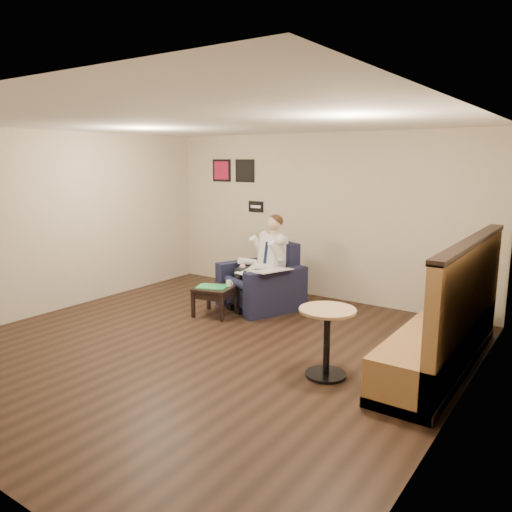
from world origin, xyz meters
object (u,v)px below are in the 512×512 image
Objects in this scene: side_table at (215,301)px; banquette at (442,304)px; seated_man at (253,265)px; smartphone at (222,284)px; cafe_table at (327,343)px; armchair at (261,276)px; green_folder at (212,287)px; coffee_mug at (229,283)px.

banquette is at bearing -0.06° from side_table.
seated_man is 10.28× the size of smartphone.
cafe_table reaches higher than side_table.
armchair is 2.41× the size of green_folder.
cafe_table reaches higher than green_folder.
coffee_mug is 3.22m from banquette.
seated_man is 0.53m from coffee_mug.
coffee_mug is 0.68× the size of smartphone.
side_table is 3.93× the size of smartphone.
seated_man is 0.49× the size of banquette.
armchair is 0.87m from side_table.
armchair is at bearing 90.00° from seated_man.
green_folder is 3.21× the size of smartphone.
cafe_table is (2.07, -1.75, -0.13)m from armchair.
armchair is at bearing 64.95° from side_table.
banquette reaches higher than green_folder.
seated_man is 0.84m from side_table.
seated_man reaches higher than coffee_mug.
green_folder is 0.15× the size of banquette.
coffee_mug is 0.12× the size of cafe_table.
green_folder is 0.58× the size of cafe_table.
cafe_table is (2.40, -1.17, -0.06)m from smartphone.
armchair is 2.71m from cafe_table.
coffee_mug is at bearing -84.31° from seated_man.
green_folder is at bearing 158.11° from cafe_table.
armchair is 0.62m from coffee_mug.
smartphone is at bearing -97.01° from armchair.
banquette is (3.38, 0.02, 0.29)m from green_folder.
armchair is 1.39× the size of cafe_table.
side_table is 2.62m from cafe_table.
seated_man is 2.62× the size of side_table.
smartphone is at bearing 153.97° from cafe_table.
armchair is at bearing 64.14° from green_folder.
green_folder is 0.25m from coffee_mug.
green_folder is (-0.03, -0.03, 0.23)m from side_table.
seated_man is 0.76m from green_folder.
green_folder is 3.39m from banquette.
seated_man reaches higher than cafe_table.
banquette is (3.34, -0.17, 0.30)m from smartphone.
banquette is at bearing 0.37° from green_folder.
seated_man is at bearing 64.51° from side_table.
cafe_table reaches higher than coffee_mug.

